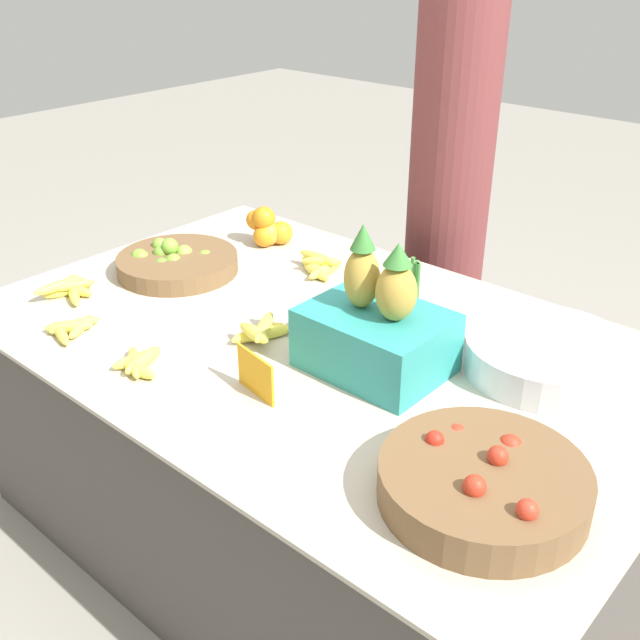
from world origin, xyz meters
TOP-DOWN VIEW (x-y plane):
  - ground_plane at (0.00, 0.00)m, footprint 12.00×12.00m
  - market_table at (0.00, 0.00)m, footprint 1.84×1.18m
  - lime_bowl at (-0.61, 0.02)m, footprint 0.37×0.37m
  - tomato_basket at (0.65, -0.27)m, footprint 0.39×0.39m
  - orange_pile at (-0.56, 0.37)m, footprint 0.14×0.13m
  - metal_bowl at (0.52, 0.23)m, footprint 0.40×0.40m
  - price_sign at (0.07, -0.30)m, footprint 0.14×0.03m
  - produce_crate at (0.20, -0.03)m, footprint 0.33×0.26m
  - veg_bundle at (0.12, 0.25)m, footprint 0.05×0.06m
  - banana_bunch_front_left at (-0.28, 0.31)m, footprint 0.18×0.16m
  - banana_bunch_middle_left at (-0.72, -0.30)m, footprint 0.19×0.18m
  - banana_bunch_front_right at (-0.23, -0.41)m, footprint 0.16×0.14m
  - banana_bunch_front_center at (-0.10, -0.12)m, footprint 0.13×0.17m
  - banana_bunch_middle_right at (-0.51, -0.42)m, footprint 0.14×0.15m
  - vendor_person at (-0.19, 0.89)m, footprint 0.29×0.29m

SIDE VIEW (x-z plane):
  - ground_plane at x=0.00m, z-range 0.00..0.00m
  - market_table at x=0.00m, z-range 0.00..0.68m
  - banana_bunch_middle_right at x=-0.51m, z-range 0.68..0.71m
  - banana_bunch_front_right at x=-0.23m, z-range 0.68..0.72m
  - banana_bunch_middle_left at x=-0.72m, z-range 0.68..0.73m
  - banana_bunch_front_left at x=-0.28m, z-range 0.68..0.74m
  - banana_bunch_front_center at x=-0.10m, z-range 0.68..0.74m
  - lime_bowl at x=-0.61m, z-range 0.66..0.76m
  - tomato_basket at x=0.65m, z-range 0.67..0.78m
  - metal_bowl at x=0.52m, z-range 0.68..0.77m
  - orange_pile at x=-0.56m, z-range 0.67..0.80m
  - price_sign at x=0.07m, z-range 0.68..0.79m
  - veg_bundle at x=0.12m, z-range 0.68..0.85m
  - produce_crate at x=0.20m, z-range 0.61..0.97m
  - vendor_person at x=-0.19m, z-range -0.05..1.66m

